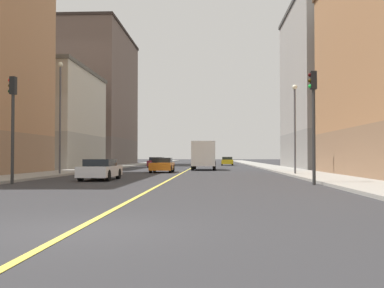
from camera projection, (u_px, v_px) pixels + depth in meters
The scene contains 16 objects.
ground_plane at pixel (77, 230), 8.73m from camera, with size 400.00×400.00×0.00m, color #303033.
sidewalk_left at pixel (270, 167), 57.20m from camera, with size 3.42×168.00×0.15m, color #9E9B93.
sidewalk_right at pixel (117, 167), 58.12m from camera, with size 3.42×168.00×0.15m, color #9E9B93.
lane_center_stripe at pixel (193, 167), 57.66m from camera, with size 0.16×154.00×0.01m, color #E5D14C.
building_left_mid at pixel (342, 86), 50.99m from camera, with size 11.63×17.65×18.50m.
building_right_midblock at pixel (40, 119), 51.67m from camera, with size 11.63×15.77×11.22m.
building_right_distant at pixel (92, 99), 73.53m from camera, with size 11.63×21.88×21.34m.
traffic_light_left_near at pixel (313, 111), 22.38m from camera, with size 0.40×0.32×5.59m.
traffic_light_right_near at pixel (13, 114), 23.10m from camera, with size 0.40×0.32×5.44m.
street_lamp_left_near at pixel (295, 119), 33.19m from camera, with size 0.36×0.36×6.48m.
street_lamp_right_near at pixel (60, 107), 33.19m from camera, with size 0.36×0.36×8.13m.
car_orange at pixel (162, 165), 39.38m from camera, with size 1.89×4.07×1.27m.
car_white at pixel (100, 170), 26.89m from camera, with size 1.81×4.35×1.23m.
car_yellow at pixel (227, 161), 69.61m from camera, with size 1.85×3.99×1.29m.
car_maroon at pixel (157, 162), 56.81m from camera, with size 1.97×4.53×1.28m.
box_truck at pixel (204, 155), 46.49m from camera, with size 2.40×6.88×2.86m.
Camera 1 is at (2.63, -8.66, 1.41)m, focal length 42.69 mm.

